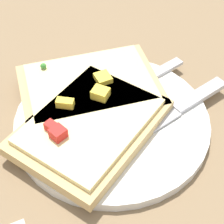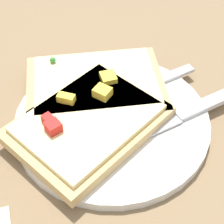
% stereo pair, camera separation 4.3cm
% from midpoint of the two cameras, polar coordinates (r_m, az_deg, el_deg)
% --- Properties ---
extents(ground_plane, '(4.00, 4.00, 0.00)m').
position_cam_midpoint_polar(ground_plane, '(0.44, -2.75, -2.09)').
color(ground_plane, '#7F6647').
extents(plate, '(0.23, 0.23, 0.01)m').
position_cam_midpoint_polar(plate, '(0.44, -2.78, -1.58)').
color(plate, silver).
rests_on(plate, ground).
extents(fork, '(0.20, 0.06, 0.01)m').
position_cam_midpoint_polar(fork, '(0.46, -2.16, 2.38)').
color(fork, '#B7B7BC').
rests_on(fork, plate).
extents(knife, '(0.21, 0.07, 0.01)m').
position_cam_midpoint_polar(knife, '(0.44, 6.12, -0.34)').
color(knife, '#B7B7BC').
rests_on(knife, plate).
extents(pizza_slice_main, '(0.20, 0.19, 0.03)m').
position_cam_midpoint_polar(pizza_slice_main, '(0.42, -6.29, -2.13)').
color(pizza_slice_main, tan).
rests_on(pizza_slice_main, plate).
extents(pizza_slice_corner, '(0.18, 0.14, 0.03)m').
position_cam_midpoint_polar(pizza_slice_corner, '(0.46, -6.01, 3.73)').
color(pizza_slice_corner, tan).
rests_on(pizza_slice_corner, plate).
extents(crumb_scatter, '(0.05, 0.01, 0.01)m').
position_cam_midpoint_polar(crumb_scatter, '(0.43, -0.83, -0.52)').
color(crumb_scatter, tan).
rests_on(crumb_scatter, plate).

